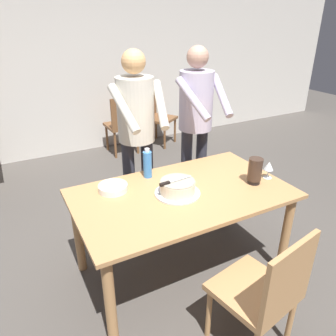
% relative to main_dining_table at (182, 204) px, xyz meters
% --- Properties ---
extents(ground_plane, '(14.00, 14.00, 0.00)m').
position_rel_main_dining_table_xyz_m(ground_plane, '(0.00, 0.00, -0.65)').
color(ground_plane, '#4C4742').
extents(back_wall, '(10.00, 0.12, 2.70)m').
position_rel_main_dining_table_xyz_m(back_wall, '(0.00, 3.13, 0.70)').
color(back_wall, beige).
rests_on(back_wall, ground_plane).
extents(main_dining_table, '(1.62, 0.95, 0.75)m').
position_rel_main_dining_table_xyz_m(main_dining_table, '(0.00, 0.00, 0.00)').
color(main_dining_table, tan).
rests_on(main_dining_table, ground_plane).
extents(cake_on_platter, '(0.34, 0.34, 0.11)m').
position_rel_main_dining_table_xyz_m(cake_on_platter, '(-0.05, -0.01, 0.15)').
color(cake_on_platter, silver).
rests_on(cake_on_platter, main_dining_table).
extents(cake_knife, '(0.27, 0.04, 0.02)m').
position_rel_main_dining_table_xyz_m(cake_knife, '(-0.12, -0.01, 0.22)').
color(cake_knife, silver).
rests_on(cake_knife, cake_on_platter).
extents(plate_stack, '(0.22, 0.22, 0.05)m').
position_rel_main_dining_table_xyz_m(plate_stack, '(-0.45, 0.26, 0.13)').
color(plate_stack, white).
rests_on(plate_stack, main_dining_table).
extents(wine_glass_near, '(0.08, 0.08, 0.14)m').
position_rel_main_dining_table_xyz_m(wine_glass_near, '(0.73, -0.12, 0.21)').
color(wine_glass_near, silver).
rests_on(wine_glass_near, main_dining_table).
extents(water_bottle, '(0.07, 0.07, 0.25)m').
position_rel_main_dining_table_xyz_m(water_bottle, '(-0.12, 0.35, 0.22)').
color(water_bottle, '#387AC6').
rests_on(water_bottle, main_dining_table).
extents(hurricane_lamp, '(0.11, 0.11, 0.21)m').
position_rel_main_dining_table_xyz_m(hurricane_lamp, '(0.57, -0.14, 0.21)').
color(hurricane_lamp, black).
rests_on(hurricane_lamp, main_dining_table).
extents(person_cutting_cake, '(0.47, 0.56, 1.72)m').
position_rel_main_dining_table_xyz_m(person_cutting_cake, '(-0.07, 0.68, 0.43)').
color(person_cutting_cake, '#2D2D38').
rests_on(person_cutting_cake, ground_plane).
extents(person_standing_beside, '(0.47, 0.56, 1.72)m').
position_rel_main_dining_table_xyz_m(person_standing_beside, '(0.56, 0.71, 0.43)').
color(person_standing_beside, '#2D2D38').
rests_on(person_standing_beside, ground_plane).
extents(chair_near_side, '(0.52, 0.52, 0.90)m').
position_rel_main_dining_table_xyz_m(chair_near_side, '(0.07, -0.85, -0.16)').
color(chair_near_side, tan).
rests_on(chair_near_side, ground_plane).
extents(background_chair_0, '(0.61, 0.61, 0.90)m').
position_rel_main_dining_table_xyz_m(background_chair_0, '(1.14, 2.82, -0.16)').
color(background_chair_0, brown).
rests_on(background_chair_0, ground_plane).
extents(background_chair_1, '(0.45, 0.45, 0.90)m').
position_rel_main_dining_table_xyz_m(background_chair_1, '(0.50, 2.63, -0.16)').
color(background_chair_1, brown).
rests_on(background_chair_1, ground_plane).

